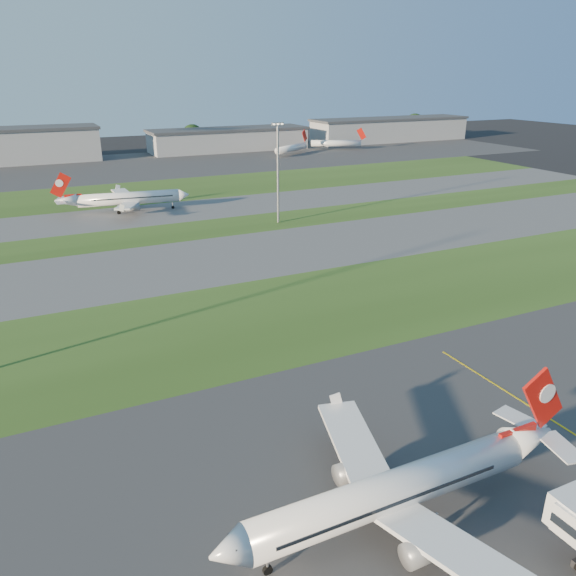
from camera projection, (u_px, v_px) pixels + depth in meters
grass_strip_a at (335, 305)px, 96.76m from camera, size 300.00×34.00×0.01m
taxiway_a at (260, 253)px, 124.52m from camera, size 300.00×32.00×0.01m
grass_strip_b at (223, 227)px, 145.55m from camera, size 300.00×18.00×0.01m
taxiway_b at (197, 210)px, 164.06m from camera, size 300.00×26.00×0.01m
grass_strip_c at (169, 190)px, 191.81m from camera, size 300.00×40.00×0.01m
apron_far at (133, 166)px, 242.29m from camera, size 400.00×80.00×0.01m
airliner_parked at (395, 491)px, 48.32m from camera, size 33.57×28.52×10.49m
airliner_taxiing at (128, 199)px, 160.32m from camera, size 34.73×29.28×10.87m
mini_jet_near at (292, 148)px, 273.16m from camera, size 24.80×17.25×9.48m
mini_jet_far at (336, 143)px, 291.96m from camera, size 26.34×14.51×9.48m
light_mast_centre at (278, 167)px, 144.64m from camera, size 3.20×0.70×25.80m
hangar_west at (14, 145)px, 246.56m from camera, size 71.40×23.00×15.20m
hangar_east at (229, 139)px, 287.78m from camera, size 81.60×23.00×11.20m
hangar_far_east at (390, 129)px, 327.93m from camera, size 96.90×23.00×13.20m
tree_mid_west at (72, 144)px, 266.59m from camera, size 9.90×9.90×10.80m
tree_mid_east at (193, 136)px, 293.06m from camera, size 11.55×11.55×12.60m
tree_east at (320, 131)px, 321.99m from camera, size 10.45×10.45×11.40m
tree_far_east at (415, 124)px, 353.24m from camera, size 12.65×12.65×13.80m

